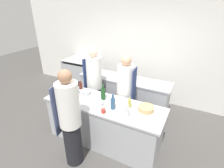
# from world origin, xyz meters

# --- Properties ---
(ground_plane) EXTENTS (16.00, 16.00, 0.00)m
(ground_plane) POSITION_xyz_m (0.00, 0.00, 0.00)
(ground_plane) COLOR #4C4947
(wall_back) EXTENTS (8.00, 0.06, 2.80)m
(wall_back) POSITION_xyz_m (0.00, 2.13, 1.40)
(wall_back) COLOR silver
(wall_back) RESTS_ON ground_plane
(prep_counter) EXTENTS (2.30, 0.76, 0.89)m
(prep_counter) POSITION_xyz_m (0.00, 0.00, 0.45)
(prep_counter) COLOR #A8AAAF
(prep_counter) RESTS_ON ground_plane
(pass_counter) EXTENTS (2.33, 0.59, 0.89)m
(pass_counter) POSITION_xyz_m (-0.13, 1.25, 0.45)
(pass_counter) COLOR #A8AAAF
(pass_counter) RESTS_ON ground_plane
(oven_range) EXTENTS (0.89, 0.74, 1.01)m
(oven_range) POSITION_xyz_m (-1.81, 1.71, 0.51)
(oven_range) COLOR #A8AAAF
(oven_range) RESTS_ON ground_plane
(chef_at_prep_near) EXTENTS (0.39, 0.37, 1.76)m
(chef_at_prep_near) POSITION_xyz_m (-0.22, -0.70, 0.88)
(chef_at_prep_near) COLOR black
(chef_at_prep_near) RESTS_ON ground_plane
(chef_at_stove) EXTENTS (0.39, 0.37, 1.68)m
(chef_at_stove) POSITION_xyz_m (0.18, 0.61, 0.84)
(chef_at_stove) COLOR black
(chef_at_stove) RESTS_ON ground_plane
(chef_at_pass_far) EXTENTS (0.39, 0.37, 1.71)m
(chef_at_pass_far) POSITION_xyz_m (-0.63, 0.67, 0.86)
(chef_at_pass_far) COLOR black
(chef_at_pass_far) RESTS_ON ground_plane
(bottle_olive_oil) EXTENTS (0.08, 0.08, 0.31)m
(bottle_olive_oil) POSITION_xyz_m (-0.59, -0.12, 1.01)
(bottle_olive_oil) COLOR black
(bottle_olive_oil) RESTS_ON prep_counter
(bottle_vinegar) EXTENTS (0.09, 0.09, 0.31)m
(bottle_vinegar) POSITION_xyz_m (-0.08, 0.13, 1.01)
(bottle_vinegar) COLOR #19471E
(bottle_vinegar) RESTS_ON prep_counter
(bottle_wine) EXTENTS (0.07, 0.07, 0.23)m
(bottle_wine) POSITION_xyz_m (0.56, -0.18, 0.98)
(bottle_wine) COLOR silver
(bottle_wine) RESTS_ON prep_counter
(bottle_cooking_oil) EXTENTS (0.08, 0.08, 0.29)m
(bottle_cooking_oil) POSITION_xyz_m (0.24, -0.08, 1.00)
(bottle_cooking_oil) COLOR #2D5175
(bottle_cooking_oil) RESTS_ON prep_counter
(bottle_sauce) EXTENTS (0.07, 0.07, 0.18)m
(bottle_sauce) POSITION_xyz_m (-0.74, 0.30, 0.96)
(bottle_sauce) COLOR #5B2319
(bottle_sauce) RESTS_ON prep_counter
(bottle_water) EXTENTS (0.07, 0.07, 0.20)m
(bottle_water) POSITION_xyz_m (0.49, 0.08, 0.97)
(bottle_water) COLOR #B2A84C
(bottle_water) RESTS_ON prep_counter
(bowl_mixing_large) EXTENTS (0.18, 0.18, 0.08)m
(bowl_mixing_large) POSITION_xyz_m (-0.47, 0.13, 0.93)
(bowl_mixing_large) COLOR #B7BABC
(bowl_mixing_large) RESTS_ON prep_counter
(bowl_prep_small) EXTENTS (0.18, 0.18, 0.09)m
(bowl_prep_small) POSITION_xyz_m (-0.04, -0.12, 0.94)
(bowl_prep_small) COLOR white
(bowl_prep_small) RESTS_ON prep_counter
(bowl_ceramic_blue) EXTENTS (0.28, 0.28, 0.08)m
(bowl_ceramic_blue) POSITION_xyz_m (0.78, 0.13, 0.93)
(bowl_ceramic_blue) COLOR tan
(bowl_ceramic_blue) RESTS_ON prep_counter
(bowl_wooden_salad) EXTENTS (0.26, 0.26, 0.07)m
(bowl_wooden_salad) POSITION_xyz_m (-0.76, 0.05, 0.93)
(bowl_wooden_salad) COLOR navy
(bowl_wooden_salad) RESTS_ON prep_counter
(cup) EXTENTS (0.07, 0.07, 0.08)m
(cup) POSITION_xyz_m (0.15, -0.27, 0.93)
(cup) COLOR #B2382D
(cup) RESTS_ON prep_counter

